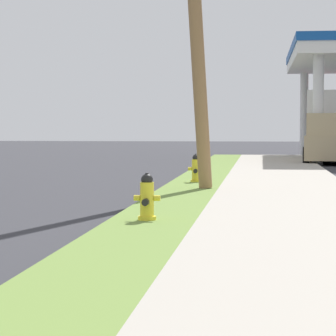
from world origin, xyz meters
TOP-DOWN VIEW (x-y plane):
  - fire_hydrant_second at (0.62, 11.68)m, footprint 0.42×0.38m
  - fire_hydrant_third at (0.70, 20.16)m, footprint 0.42×0.37m
  - truck_tan_on_apron at (5.41, 34.15)m, footprint 2.70×6.56m

SIDE VIEW (x-z plane):
  - fire_hydrant_second at x=0.62m, z-range 0.07..0.82m
  - fire_hydrant_third at x=0.70m, z-range 0.07..0.82m
  - truck_tan_on_apron at x=5.41m, z-range -0.07..3.04m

